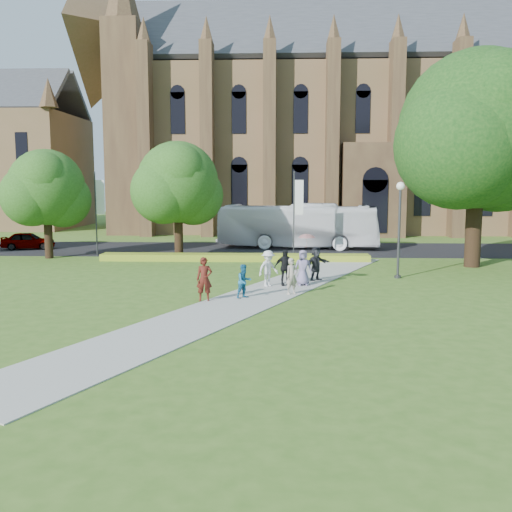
{
  "coord_description": "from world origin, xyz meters",
  "views": [
    {
      "loc": [
        0.98,
        -24.68,
        5.15
      ],
      "look_at": [
        -0.16,
        3.2,
        1.6
      ],
      "focal_mm": 40.0,
      "sensor_mm": 36.0,
      "label": 1
    }
  ],
  "objects_px": {
    "car_0": "(28,240)",
    "tour_coach": "(298,226)",
    "streetlamp": "(399,218)",
    "large_tree": "(478,130)",
    "pedestrian_0": "(204,279)"
  },
  "relations": [
    {
      "from": "car_0",
      "to": "large_tree",
      "type": "bearing_deg",
      "value": -115.13
    },
    {
      "from": "streetlamp",
      "to": "large_tree",
      "type": "bearing_deg",
      "value": 39.29
    },
    {
      "from": "streetlamp",
      "to": "tour_coach",
      "type": "xyz_separation_m",
      "value": [
        -5.0,
        14.32,
        -1.49
      ]
    },
    {
      "from": "streetlamp",
      "to": "large_tree",
      "type": "xyz_separation_m",
      "value": [
        5.5,
        4.5,
        5.07
      ]
    },
    {
      "from": "pedestrian_0",
      "to": "streetlamp",
      "type": "bearing_deg",
      "value": 25.05
    },
    {
      "from": "large_tree",
      "to": "tour_coach",
      "type": "height_order",
      "value": "large_tree"
    },
    {
      "from": "large_tree",
      "to": "pedestrian_0",
      "type": "relative_size",
      "value": 6.86
    },
    {
      "from": "large_tree",
      "to": "tour_coach",
      "type": "relative_size",
      "value": 1.03
    },
    {
      "from": "pedestrian_0",
      "to": "large_tree",
      "type": "bearing_deg",
      "value": 26.91
    },
    {
      "from": "large_tree",
      "to": "pedestrian_0",
      "type": "xyz_separation_m",
      "value": [
        -15.28,
        -11.18,
        -7.36
      ]
    },
    {
      "from": "car_0",
      "to": "tour_coach",
      "type": "bearing_deg",
      "value": -96.33
    },
    {
      "from": "streetlamp",
      "to": "large_tree",
      "type": "height_order",
      "value": "large_tree"
    },
    {
      "from": "large_tree",
      "to": "tour_coach",
      "type": "distance_m",
      "value": 15.8
    },
    {
      "from": "streetlamp",
      "to": "large_tree",
      "type": "relative_size",
      "value": 0.4
    },
    {
      "from": "tour_coach",
      "to": "car_0",
      "type": "xyz_separation_m",
      "value": [
        -21.29,
        -1.61,
        -1.11
      ]
    }
  ]
}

